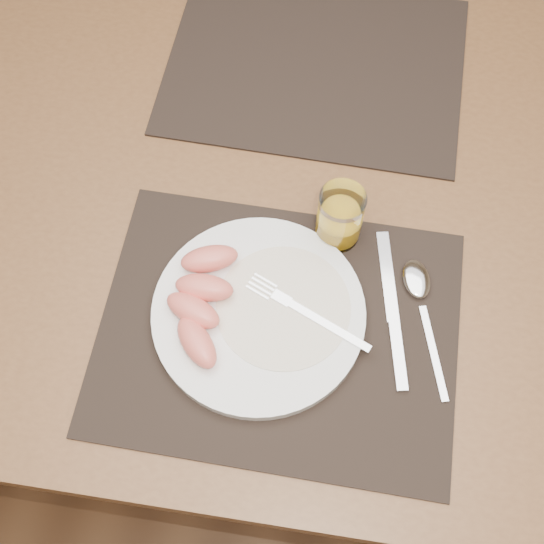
{
  "coord_description": "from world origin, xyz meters",
  "views": [
    {
      "loc": [
        0.03,
        -0.52,
        1.56
      ],
      "look_at": [
        -0.02,
        -0.15,
        0.77
      ],
      "focal_mm": 45.0,
      "sensor_mm": 36.0,
      "label": 1
    }
  ],
  "objects": [
    {
      "name": "juice_glass",
      "position": [
        0.05,
        -0.07,
        0.79
      ],
      "size": [
        0.06,
        0.06,
        0.09
      ],
      "color": "white",
      "rests_on": "placemat_near"
    },
    {
      "name": "plate_dressing",
      "position": [
        -0.0,
        -0.19,
        0.77
      ],
      "size": [
        0.17,
        0.17,
        0.0
      ],
      "color": "white",
      "rests_on": "plate"
    },
    {
      "name": "placemat_far",
      "position": [
        -0.01,
        0.22,
        0.75
      ],
      "size": [
        0.46,
        0.36,
        0.0
      ],
      "primitive_type": "cube",
      "rotation": [
        0.0,
        0.0,
        -0.03
      ],
      "color": "black",
      "rests_on": "table"
    },
    {
      "name": "placemat_near",
      "position": [
        -0.0,
        -0.22,
        0.75
      ],
      "size": [
        0.46,
        0.36,
        0.0
      ],
      "primitive_type": "cube",
      "rotation": [
        0.0,
        0.0,
        -0.02
      ],
      "color": "black",
      "rests_on": "table"
    },
    {
      "name": "knife",
      "position": [
        0.14,
        -0.19,
        0.76
      ],
      "size": [
        0.06,
        0.22,
        0.01
      ],
      "color": "silver",
      "rests_on": "placemat_near"
    },
    {
      "name": "fork",
      "position": [
        0.02,
        -0.19,
        0.77
      ],
      "size": [
        0.17,
        0.09,
        0.0
      ],
      "color": "silver",
      "rests_on": "plate"
    },
    {
      "name": "spoon",
      "position": [
        0.17,
        -0.14,
        0.76
      ],
      "size": [
        0.07,
        0.19,
        0.01
      ],
      "color": "silver",
      "rests_on": "placemat_near"
    },
    {
      "name": "table",
      "position": [
        0.0,
        0.0,
        0.67
      ],
      "size": [
        1.4,
        0.9,
        0.75
      ],
      "color": "brown",
      "rests_on": "ground"
    },
    {
      "name": "grapefruit_wedges",
      "position": [
        -0.1,
        -0.21,
        0.78
      ],
      "size": [
        0.09,
        0.18,
        0.03
      ],
      "color": "#E5715D",
      "rests_on": "plate"
    },
    {
      "name": "ground",
      "position": [
        0.0,
        0.0,
        0.0
      ],
      "size": [
        5.0,
        5.0,
        0.0
      ],
      "primitive_type": "plane",
      "color": "brown",
      "rests_on": "ground"
    },
    {
      "name": "plate",
      "position": [
        -0.03,
        -0.2,
        0.76
      ],
      "size": [
        0.27,
        0.27,
        0.02
      ],
      "primitive_type": "cylinder",
      "color": "white",
      "rests_on": "placemat_near"
    }
  ]
}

